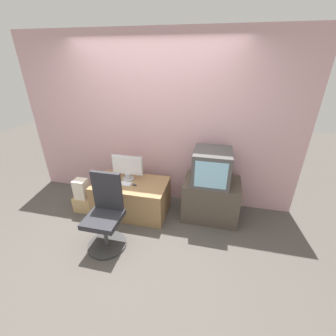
% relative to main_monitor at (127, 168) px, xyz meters
% --- Properties ---
extents(ground_plane, '(12.00, 12.00, 0.00)m').
position_rel_main_monitor_xyz_m(ground_plane, '(0.33, -0.87, -0.73)').
color(ground_plane, '#4C4742').
extents(wall_back, '(4.40, 0.05, 2.60)m').
position_rel_main_monitor_xyz_m(wall_back, '(0.33, 0.46, 0.57)').
color(wall_back, '#CC9EA3').
rests_on(wall_back, ground_plane).
extents(desk, '(1.11, 0.65, 0.53)m').
position_rel_main_monitor_xyz_m(desk, '(0.07, -0.09, -0.46)').
color(desk, '#937047').
rests_on(desk, ground_plane).
extents(side_stand, '(0.81, 0.56, 0.62)m').
position_rel_main_monitor_xyz_m(side_stand, '(1.28, 0.07, -0.42)').
color(side_stand, '#4C4238').
rests_on(side_stand, ground_plane).
extents(main_monitor, '(0.49, 0.18, 0.40)m').
position_rel_main_monitor_xyz_m(main_monitor, '(0.00, 0.00, 0.00)').
color(main_monitor, '#B2B2B7').
rests_on(main_monitor, desk).
extents(keyboard, '(0.29, 0.12, 0.01)m').
position_rel_main_monitor_xyz_m(keyboard, '(-0.04, -0.16, -0.19)').
color(keyboard, silver).
rests_on(keyboard, desk).
extents(mouse, '(0.07, 0.03, 0.03)m').
position_rel_main_monitor_xyz_m(mouse, '(0.16, -0.16, -0.18)').
color(mouse, '#4C4C51').
rests_on(mouse, desk).
extents(crt_tv, '(0.51, 0.52, 0.49)m').
position_rel_main_monitor_xyz_m(crt_tv, '(1.25, 0.04, 0.13)').
color(crt_tv, '#474747').
rests_on(crt_tv, side_stand).
extents(office_chair, '(0.50, 0.50, 1.00)m').
position_rel_main_monitor_xyz_m(office_chair, '(0.01, -0.81, -0.30)').
color(office_chair, '#333333').
rests_on(office_chair, ground_plane).
extents(cardboard_box_lower, '(0.30, 0.18, 0.25)m').
position_rel_main_monitor_xyz_m(cardboard_box_lower, '(-0.68, -0.26, -0.60)').
color(cardboard_box_lower, tan).
rests_on(cardboard_box_lower, ground_plane).
extents(cardboard_box_upper, '(0.19, 0.17, 0.31)m').
position_rel_main_monitor_xyz_m(cardboard_box_upper, '(-0.68, -0.26, -0.32)').
color(cardboard_box_upper, beige).
rests_on(cardboard_box_upper, cardboard_box_lower).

